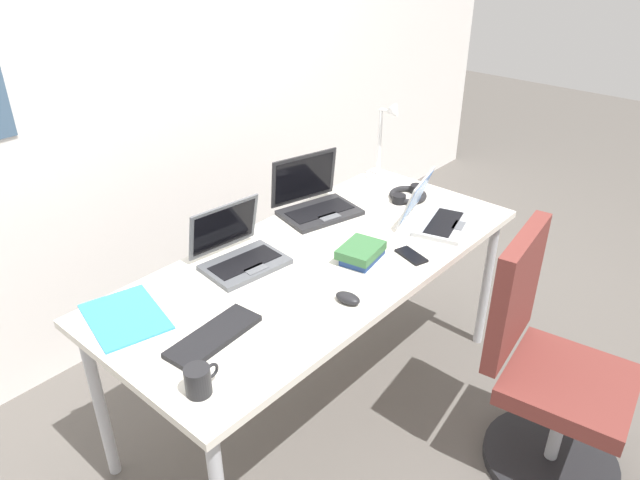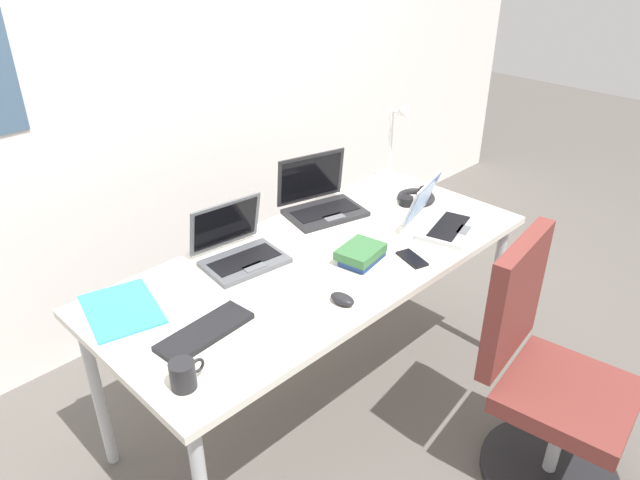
% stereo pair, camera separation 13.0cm
% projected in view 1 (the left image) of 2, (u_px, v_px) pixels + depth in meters
% --- Properties ---
extents(ground_plane, '(12.00, 12.00, 0.00)m').
position_uv_depth(ground_plane, '(320.00, 397.00, 2.72)').
color(ground_plane, '#56514C').
extents(wall_back, '(6.00, 0.13, 2.60)m').
position_uv_depth(wall_back, '(139.00, 70.00, 2.72)').
color(wall_back, silver).
rests_on(wall_back, ground_plane).
extents(desk, '(1.80, 0.80, 0.74)m').
position_uv_depth(desk, '(320.00, 270.00, 2.39)').
color(desk, silver).
rests_on(desk, ground_plane).
extents(desk_lamp, '(0.12, 0.18, 0.40)m').
position_uv_depth(desk_lamp, '(385.00, 142.00, 2.95)').
color(desk_lamp, white).
rests_on(desk_lamp, desk).
extents(laptop_mid_desk, '(0.35, 0.34, 0.21)m').
position_uv_depth(laptop_mid_desk, '(435.00, 216.00, 2.58)').
color(laptop_mid_desk, '#B7BABC').
rests_on(laptop_mid_desk, desk).
extents(laptop_near_mouse, '(0.39, 0.34, 0.25)m').
position_uv_depth(laptop_near_mouse, '(315.00, 202.00, 2.69)').
color(laptop_near_mouse, '#232326').
rests_on(laptop_near_mouse, desk).
extents(laptop_back_left, '(0.33, 0.30, 0.23)m').
position_uv_depth(laptop_back_left, '(239.00, 253.00, 2.30)').
color(laptop_back_left, '#515459').
rests_on(laptop_back_left, desk).
extents(external_keyboard, '(0.34, 0.15, 0.02)m').
position_uv_depth(external_keyboard, '(214.00, 336.00, 1.91)').
color(external_keyboard, black).
rests_on(external_keyboard, desk).
extents(computer_mouse, '(0.06, 0.10, 0.03)m').
position_uv_depth(computer_mouse, '(348.00, 298.00, 2.09)').
color(computer_mouse, black).
rests_on(computer_mouse, desk).
extents(cell_phone, '(0.10, 0.15, 0.01)m').
position_uv_depth(cell_phone, '(411.00, 256.00, 2.36)').
color(cell_phone, black).
rests_on(cell_phone, desk).
extents(headphones, '(0.21, 0.18, 0.04)m').
position_uv_depth(headphones, '(408.00, 195.00, 2.84)').
color(headphones, black).
rests_on(headphones, desk).
extents(book_stack, '(0.20, 0.17, 0.06)m').
position_uv_depth(book_stack, '(361.00, 253.00, 2.33)').
color(book_stack, navy).
rests_on(book_stack, desk).
extents(paper_folder_mid_desk, '(0.30, 0.36, 0.01)m').
position_uv_depth(paper_folder_mid_desk, '(125.00, 317.00, 2.01)').
color(paper_folder_mid_desk, '#338CC6').
rests_on(paper_folder_mid_desk, desk).
extents(coffee_mug, '(0.11, 0.08, 0.09)m').
position_uv_depth(coffee_mug, '(199.00, 380.00, 1.68)').
color(coffee_mug, black).
rests_on(coffee_mug, desk).
extents(office_chair, '(0.52, 0.57, 0.97)m').
position_uv_depth(office_chair, '(546.00, 380.00, 2.24)').
color(office_chair, black).
rests_on(office_chair, ground_plane).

